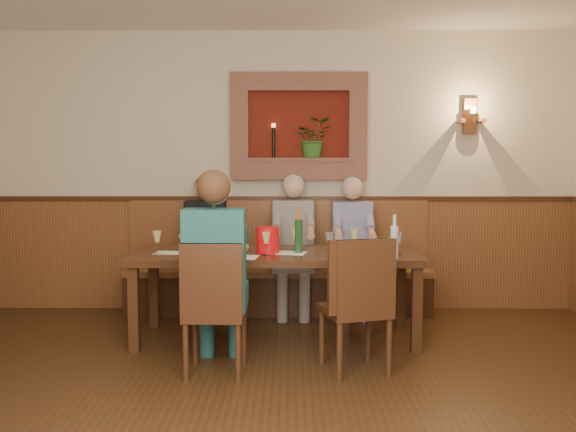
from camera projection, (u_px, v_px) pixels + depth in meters
name	position (u px, v px, depth m)	size (l,w,h in m)	color
ground_plane	(269.00, 431.00, 3.63)	(6.00, 6.00, 0.00)	#321F0E
room_shell	(268.00, 94.00, 3.46)	(6.04, 6.04, 2.82)	#C0AE91
wainscoting	(268.00, 330.00, 3.58)	(6.02, 6.02, 1.15)	brown
wall_niche	(303.00, 131.00, 6.39)	(1.36, 0.30, 1.06)	#5A160C
wall_sconce	(470.00, 117.00, 6.36)	(0.25, 0.20, 0.35)	brown
dining_table	(276.00, 261.00, 5.41)	(2.40, 0.90, 0.75)	#362010
bench	(278.00, 280.00, 6.38)	(3.00, 0.45, 1.11)	#381E0F
chair_near_left	(215.00, 335.00, 4.58)	(0.44, 0.44, 0.96)	#362010
chair_near_right	(356.00, 332.00, 4.63)	(0.54, 0.54, 0.99)	#362010
person_bench_left	(205.00, 258.00, 6.26)	(0.39, 0.48, 1.36)	black
person_bench_mid	(293.00, 258.00, 6.25)	(0.40, 0.49, 1.38)	#57524F
person_bench_right	(352.00, 259.00, 6.25)	(0.39, 0.48, 1.36)	navy
person_chair_front	(216.00, 287.00, 4.65)	(0.44, 0.53, 1.46)	navy
spittoon_bucket	(268.00, 240.00, 5.33)	(0.19, 0.19, 0.22)	red
wine_bottle_green_a	(299.00, 235.00, 5.34)	(0.07, 0.07, 0.37)	#19471E
wine_bottle_green_b	(214.00, 231.00, 5.51)	(0.09, 0.09, 0.40)	#19471E
water_bottle	(394.00, 241.00, 5.06)	(0.08, 0.08, 0.35)	silver
tasting_sheet_a	(170.00, 253.00, 5.35)	(0.25, 0.18, 0.00)	white
tasting_sheet_b	(288.00, 253.00, 5.35)	(0.29, 0.21, 0.00)	white
tasting_sheet_c	(374.00, 255.00, 5.25)	(0.31, 0.22, 0.00)	white
tasting_sheet_d	(238.00, 257.00, 5.13)	(0.31, 0.22, 0.00)	white
wine_glass_0	(330.00, 243.00, 5.22)	(0.08, 0.08, 0.19)	white
wine_glass_1	(295.00, 239.00, 5.50)	(0.08, 0.08, 0.19)	#D1C87D
wine_glass_2	(398.00, 243.00, 5.26)	(0.08, 0.08, 0.19)	white
wine_glass_3	(266.00, 243.00, 5.22)	(0.08, 0.08, 0.19)	#D1C87D
wine_glass_4	(246.00, 238.00, 5.55)	(0.08, 0.08, 0.19)	white
wine_glass_5	(194.00, 240.00, 5.45)	(0.08, 0.08, 0.19)	white
wine_glass_6	(207.00, 243.00, 5.26)	(0.08, 0.08, 0.19)	#D1C87D
wine_glass_7	(354.00, 240.00, 5.45)	(0.08, 0.08, 0.19)	#D1C87D
wine_glass_8	(157.00, 242.00, 5.29)	(0.08, 0.08, 0.19)	#D1C87D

